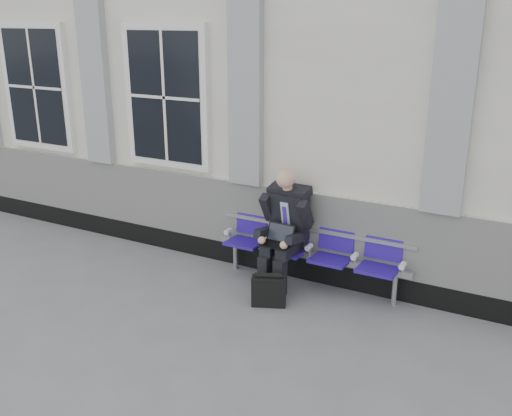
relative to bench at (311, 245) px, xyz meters
The scene contains 5 objects.
ground 2.97m from the bench, 153.03° to the right, with size 70.00×70.00×0.00m, color slate.
station_building 3.78m from the bench, 140.62° to the left, with size 14.40×4.40×4.49m.
bench is the anchor object (origin of this frame).
businessman 0.43m from the bench, 154.88° to the right, with size 0.65×0.87×1.53m.
briefcase 0.85m from the bench, 106.74° to the right, with size 0.44×0.32×0.42m.
Camera 1 is at (5.13, -4.90, 3.30)m, focal length 40.00 mm.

